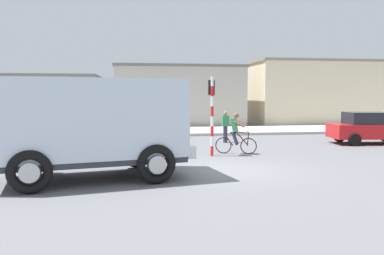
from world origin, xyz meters
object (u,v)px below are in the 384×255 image
object	(u,v)px
cyclist	(236,133)
pedestrian_near_kerb	(225,126)
traffic_light_pole	(212,105)
truck_foreground	(92,122)
car_red_near	(370,128)

from	to	relation	value
cyclist	pedestrian_near_kerb	distance (m)	3.84
traffic_light_pole	pedestrian_near_kerb	distance (m)	4.59
pedestrian_near_kerb	cyclist	bearing A→B (deg)	-96.83
cyclist	pedestrian_near_kerb	size ratio (longest dim) A/B	1.06
cyclist	pedestrian_near_kerb	world-z (taller)	cyclist
cyclist	traffic_light_pole	distance (m)	1.66
truck_foreground	cyclist	distance (m)	6.79
car_red_near	pedestrian_near_kerb	world-z (taller)	pedestrian_near_kerb
cyclist	traffic_light_pole	xyz separation A→B (m)	(-1.09, -0.33, 1.20)
truck_foreground	cyclist	size ratio (longest dim) A/B	3.37
truck_foreground	cyclist	bearing A→B (deg)	37.34
traffic_light_pole	car_red_near	bearing A→B (deg)	16.76
traffic_light_pole	cyclist	bearing A→B (deg)	17.10
truck_foreground	traffic_light_pole	bearing A→B (deg)	41.30
traffic_light_pole	truck_foreground	bearing A→B (deg)	-138.70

